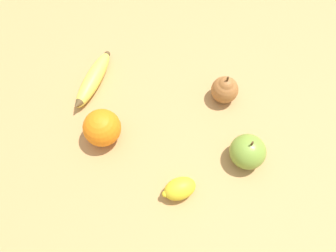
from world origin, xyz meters
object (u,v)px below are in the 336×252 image
banana (93,80)px  orange (102,128)px  pear (225,89)px  lemon (180,189)px  apple (248,152)px

banana → orange: size_ratio=2.24×
pear → lemon: (0.06, 0.26, -0.01)m
lemon → banana: bearing=-41.5°
banana → orange: orange is taller
banana → pear: (-0.33, -0.03, 0.02)m
apple → lemon: (0.13, 0.11, -0.01)m
orange → apple: size_ratio=1.01×
banana → lemon: (-0.27, 0.23, 0.00)m
orange → lemon: orange is taller
pear → lemon: size_ratio=1.00×
banana → pear: bearing=102.4°
banana → apple: 0.42m
orange → pear: 0.31m
pear → apple: same height
orange → pear: orange is taller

